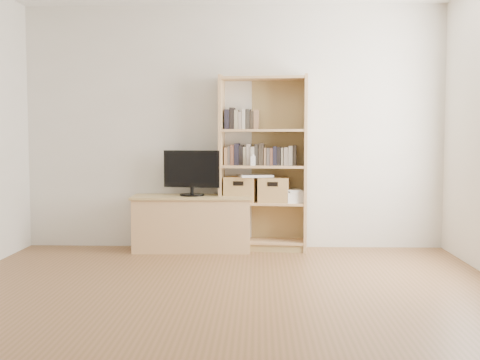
{
  "coord_description": "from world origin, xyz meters",
  "views": [
    {
      "loc": [
        0.27,
        -4.0,
        1.21
      ],
      "look_at": [
        0.08,
        1.9,
        0.77
      ],
      "focal_mm": 45.0,
      "sensor_mm": 36.0,
      "label": 1
    }
  ],
  "objects_px": {
    "basket_left": "(240,189)",
    "basket_right": "(274,190)",
    "tv_stand": "(192,224)",
    "baby_monitor": "(253,161)",
    "bookshelf": "(263,163)",
    "laptop": "(256,176)",
    "television": "(192,173)"
  },
  "relations": [
    {
      "from": "television",
      "to": "baby_monitor",
      "type": "xyz_separation_m",
      "value": [
        0.64,
        -0.03,
        0.13
      ]
    },
    {
      "from": "bookshelf",
      "to": "television",
      "type": "distance_m",
      "value": 0.76
    },
    {
      "from": "television",
      "to": "baby_monitor",
      "type": "relative_size",
      "value": 6.14
    },
    {
      "from": "tv_stand",
      "to": "television",
      "type": "relative_size",
      "value": 2.02
    },
    {
      "from": "bookshelf",
      "to": "laptop",
      "type": "height_order",
      "value": "bookshelf"
    },
    {
      "from": "baby_monitor",
      "to": "television",
      "type": "bearing_deg",
      "value": 173.52
    },
    {
      "from": "tv_stand",
      "to": "television",
      "type": "distance_m",
      "value": 0.54
    },
    {
      "from": "bookshelf",
      "to": "laptop",
      "type": "xyz_separation_m",
      "value": [
        -0.08,
        -0.01,
        -0.13
      ]
    },
    {
      "from": "basket_left",
      "to": "laptop",
      "type": "bearing_deg",
      "value": -3.27
    },
    {
      "from": "tv_stand",
      "to": "bookshelf",
      "type": "distance_m",
      "value": 0.99
    },
    {
      "from": "television",
      "to": "basket_left",
      "type": "xyz_separation_m",
      "value": [
        0.51,
        0.08,
        -0.17
      ]
    },
    {
      "from": "laptop",
      "to": "baby_monitor",
      "type": "bearing_deg",
      "value": -122.65
    },
    {
      "from": "basket_right",
      "to": "baby_monitor",
      "type": "bearing_deg",
      "value": -153.0
    },
    {
      "from": "tv_stand",
      "to": "basket_left",
      "type": "xyz_separation_m",
      "value": [
        0.51,
        0.08,
        0.37
      ]
    },
    {
      "from": "laptop",
      "to": "bookshelf",
      "type": "bearing_deg",
      "value": -2.64
    },
    {
      "from": "bookshelf",
      "to": "basket_right",
      "type": "distance_m",
      "value": 0.3
    },
    {
      "from": "tv_stand",
      "to": "baby_monitor",
      "type": "xyz_separation_m",
      "value": [
        0.64,
        -0.03,
        0.67
      ]
    },
    {
      "from": "tv_stand",
      "to": "basket_right",
      "type": "xyz_separation_m",
      "value": [
        0.86,
        0.05,
        0.36
      ]
    },
    {
      "from": "basket_right",
      "to": "bookshelf",
      "type": "bearing_deg",
      "value": -179.94
    },
    {
      "from": "basket_left",
      "to": "basket_right",
      "type": "xyz_separation_m",
      "value": [
        0.36,
        -0.03,
        -0.0
      ]
    },
    {
      "from": "bookshelf",
      "to": "laptop",
      "type": "bearing_deg",
      "value": -164.8
    },
    {
      "from": "bookshelf",
      "to": "basket_left",
      "type": "distance_m",
      "value": 0.37
    },
    {
      "from": "tv_stand",
      "to": "bookshelf",
      "type": "height_order",
      "value": "bookshelf"
    },
    {
      "from": "baby_monitor",
      "to": "laptop",
      "type": "bearing_deg",
      "value": 66.2
    },
    {
      "from": "bookshelf",
      "to": "baby_monitor",
      "type": "bearing_deg",
      "value": -135.0
    },
    {
      "from": "laptop",
      "to": "tv_stand",
      "type": "bearing_deg",
      "value": 171.45
    },
    {
      "from": "baby_monitor",
      "to": "tv_stand",
      "type": "bearing_deg",
      "value": 173.52
    },
    {
      "from": "tv_stand",
      "to": "basket_right",
      "type": "distance_m",
      "value": 0.94
    },
    {
      "from": "basket_left",
      "to": "basket_right",
      "type": "bearing_deg",
      "value": 2.6
    },
    {
      "from": "tv_stand",
      "to": "baby_monitor",
      "type": "height_order",
      "value": "baby_monitor"
    },
    {
      "from": "baby_monitor",
      "to": "basket_right",
      "type": "distance_m",
      "value": 0.39
    },
    {
      "from": "basket_left",
      "to": "laptop",
      "type": "relative_size",
      "value": 0.94
    }
  ]
}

